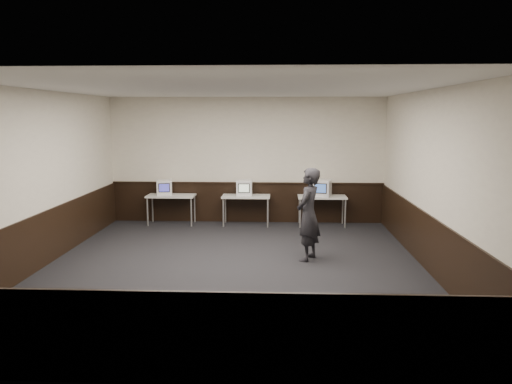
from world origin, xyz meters
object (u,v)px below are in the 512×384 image
(emac_right, at_px, (322,188))
(desk_left, at_px, (171,198))
(desk_center, at_px, (246,198))
(emac_center, at_px, (244,188))
(emac_left, at_px, (164,187))
(desk_right, at_px, (322,199))
(person, at_px, (308,214))

(emac_right, bearing_deg, desk_left, -164.40)
(desk_center, bearing_deg, emac_right, -1.00)
(emac_center, distance_m, emac_right, 1.94)
(desk_center, distance_m, emac_left, 2.09)
(desk_center, xyz_separation_m, emac_left, (-2.07, 0.04, 0.26))
(desk_left, relative_size, desk_right, 1.00)
(emac_right, distance_m, person, 3.03)
(desk_right, distance_m, emac_right, 0.28)
(emac_right, xyz_separation_m, person, (-0.51, -2.99, -0.07))
(desk_left, relative_size, person, 0.68)
(emac_left, bearing_deg, desk_center, -11.90)
(desk_right, height_order, emac_center, emac_center)
(desk_left, distance_m, desk_right, 3.80)
(desk_right, relative_size, emac_center, 2.83)
(emac_center, bearing_deg, person, -65.89)
(desk_left, bearing_deg, emac_right, -0.50)
(desk_center, distance_m, emac_right, 1.91)
(desk_center, height_order, person, person)
(emac_left, xyz_separation_m, emac_right, (3.97, -0.08, 0.02))
(desk_center, relative_size, emac_right, 2.24)
(desk_right, bearing_deg, emac_right, -101.82)
(emac_left, relative_size, emac_center, 1.08)
(emac_right, bearing_deg, person, -83.65)
(emac_right, relative_size, person, 0.30)
(desk_right, xyz_separation_m, person, (-0.52, -3.02, 0.21))
(desk_left, height_order, desk_center, same)
(desk_left, height_order, emac_left, emac_left)
(emac_center, height_order, person, person)
(desk_left, xyz_separation_m, emac_left, (-0.17, 0.04, 0.26))
(emac_center, height_order, emac_right, emac_right)
(desk_center, xyz_separation_m, emac_center, (-0.04, 0.02, 0.26))
(emac_left, xyz_separation_m, emac_center, (2.03, -0.02, 0.01))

